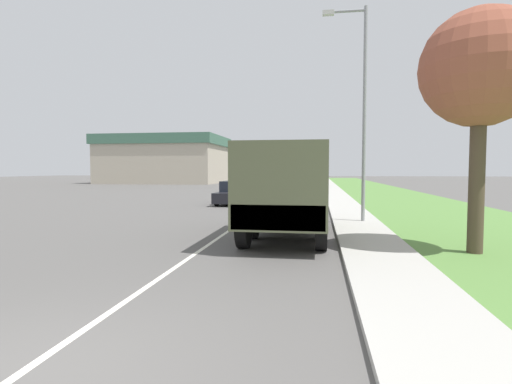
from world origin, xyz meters
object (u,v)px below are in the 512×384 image
at_px(car_nearest_ahead, 236,193).
at_px(car_fourth_ahead, 308,179).
at_px(car_third_ahead, 309,181).
at_px(lamp_post, 360,97).
at_px(car_second_ahead, 261,184).
at_px(military_truck, 288,186).

height_order(car_nearest_ahead, car_fourth_ahead, car_fourth_ahead).
distance_m(car_third_ahead, lamp_post, 32.20).
bearing_deg(car_third_ahead, car_second_ahead, -110.07).
height_order(car_second_ahead, car_fourth_ahead, car_fourth_ahead).
xyz_separation_m(military_truck, car_third_ahead, (-0.13, 35.15, -0.88)).
relative_size(car_second_ahead, car_fourth_ahead, 0.94).
bearing_deg(car_third_ahead, military_truck, -89.79).
height_order(military_truck, car_second_ahead, military_truck).
height_order(car_nearest_ahead, car_third_ahead, car_third_ahead).
bearing_deg(car_second_ahead, car_fourth_ahead, 80.17).
bearing_deg(car_fourth_ahead, car_second_ahead, -99.83).
relative_size(car_third_ahead, car_fourth_ahead, 0.98).
xyz_separation_m(car_second_ahead, car_third_ahead, (4.12, 11.29, -0.06)).
bearing_deg(car_fourth_ahead, car_third_ahead, -87.85).
relative_size(car_second_ahead, car_third_ahead, 0.96).
height_order(car_nearest_ahead, lamp_post, lamp_post).
bearing_deg(lamp_post, car_second_ahead, 108.15).
xyz_separation_m(military_truck, car_fourth_ahead, (-0.51, 45.44, -0.82)).
bearing_deg(car_fourth_ahead, car_nearest_ahead, -95.88).
bearing_deg(military_truck, car_third_ahead, 90.21).
xyz_separation_m(military_truck, car_second_ahead, (-4.25, 23.86, -0.82)).
height_order(car_second_ahead, lamp_post, lamp_post).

